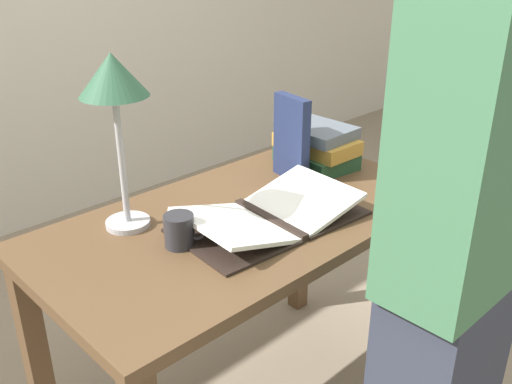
# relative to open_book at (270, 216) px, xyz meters

# --- Properties ---
(reading_desk) EXTENTS (1.23, 0.66, 0.75)m
(reading_desk) POSITION_rel_open_book_xyz_m (-0.01, 0.08, -0.14)
(reading_desk) COLOR brown
(reading_desk) RESTS_ON ground_plane
(open_book) EXTENTS (0.55, 0.34, 0.07)m
(open_book) POSITION_rel_open_book_xyz_m (0.00, 0.00, 0.00)
(open_book) COLOR black
(open_book) RESTS_ON reading_desk
(book_stack_tall) EXTENTS (0.22, 0.28, 0.14)m
(book_stack_tall) POSITION_rel_open_book_xyz_m (0.43, 0.20, 0.05)
(book_stack_tall) COLOR #234C2D
(book_stack_tall) RESTS_ON reading_desk
(book_standing_upright) EXTENTS (0.06, 0.15, 0.28)m
(book_standing_upright) POSITION_rel_open_book_xyz_m (0.28, 0.18, 0.12)
(book_standing_upright) COLOR #1E284C
(book_standing_upright) RESTS_ON reading_desk
(reading_lamp) EXTENTS (0.18, 0.18, 0.48)m
(reading_lamp) POSITION_rel_open_book_xyz_m (-0.30, 0.26, 0.37)
(reading_lamp) COLOR #ADADB2
(reading_lamp) RESTS_ON reading_desk
(coffee_mug) EXTENTS (0.09, 0.10, 0.09)m
(coffee_mug) POSITION_rel_open_book_xyz_m (-0.26, 0.07, 0.02)
(coffee_mug) COLOR #28282D
(coffee_mug) RESTS_ON reading_desk
(person_reader) EXTENTS (0.36, 0.23, 1.66)m
(person_reader) POSITION_rel_open_book_xyz_m (0.02, -0.54, 0.06)
(person_reader) COLOR #2D3342
(person_reader) RESTS_ON ground_plane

